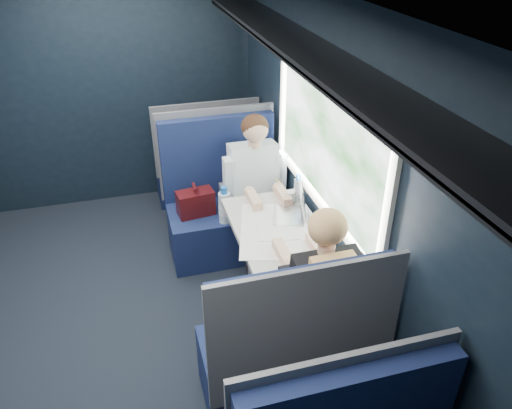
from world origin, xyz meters
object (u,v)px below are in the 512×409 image
object	(u,v)px
cup	(291,196)
laptop	(295,208)
seat_row_front	(205,165)
seat_bay_near	(223,208)
bottle_small	(298,189)
man	(257,184)
seat_bay_far	(287,354)
woman	(319,289)
table	(273,236)

from	to	relation	value
cup	laptop	bearing A→B (deg)	-100.31
seat_row_front	laptop	xyz separation A→B (m)	(0.38, -1.69, 0.39)
seat_bay_near	bottle_small	bearing A→B (deg)	-48.01
seat_row_front	man	bearing A→B (deg)	-77.17
seat_bay_far	woman	bearing A→B (deg)	33.82
bottle_small	woman	bearing A→B (deg)	-102.54
laptop	table	bearing A→B (deg)	-151.07
bottle_small	cup	xyz separation A→B (m)	(-0.06, -0.01, -0.05)
seat_bay_far	seat_row_front	distance (m)	2.67
seat_row_front	woman	distance (m)	2.54
seat_bay_far	woman	xyz separation A→B (m)	(0.25, 0.17, 0.31)
man	laptop	xyz separation A→B (m)	(0.13, -0.59, 0.08)
seat_row_front	table	bearing A→B (deg)	-84.20
woman	bottle_small	distance (m)	1.07
seat_bay_near	woman	xyz separation A→B (m)	(0.26, -1.58, 0.31)
seat_row_front	cup	size ratio (longest dim) A/B	13.38
table	seat_bay_near	distance (m)	0.92
bottle_small	cup	world-z (taller)	bottle_small
woman	seat_row_front	bearing A→B (deg)	95.70
woman	cup	world-z (taller)	woman
man	woman	distance (m)	1.41
woman	cup	distance (m)	1.04
seat_bay_far	woman	world-z (taller)	woman
seat_bay_near	seat_row_front	size ratio (longest dim) A/B	1.09
laptop	cup	bearing A→B (deg)	79.69
man	bottle_small	distance (m)	0.45
seat_bay_near	cup	distance (m)	0.79
laptop	woman	bearing A→B (deg)	-99.23
man	laptop	bearing A→B (deg)	-77.25
seat_bay_near	bottle_small	world-z (taller)	seat_bay_near
seat_bay_far	woman	size ratio (longest dim) A/B	0.95
seat_bay_far	woman	distance (m)	0.43
bottle_small	seat_bay_near	bearing A→B (deg)	131.99
seat_bay_far	seat_row_front	bearing A→B (deg)	90.00
seat_bay_near	woman	size ratio (longest dim) A/B	0.95
seat_bay_near	laptop	world-z (taller)	seat_bay_near
seat_bay_near	laptop	xyz separation A→B (m)	(0.39, -0.76, 0.38)
table	seat_row_front	world-z (taller)	seat_row_front
table	cup	world-z (taller)	cup
laptop	bottle_small	distance (m)	0.24
table	seat_row_front	xyz separation A→B (m)	(-0.18, 1.80, -0.25)
seat_row_front	laptop	distance (m)	1.77
man	bottle_small	world-z (taller)	man
seat_bay_near	laptop	bearing A→B (deg)	-62.71
seat_row_front	man	size ratio (longest dim) A/B	0.88
table	seat_bay_far	distance (m)	0.93
seat_row_front	cup	bearing A→B (deg)	-74.15
bottle_small	seat_row_front	bearing A→B (deg)	108.09
woman	bottle_small	world-z (taller)	woman
man	woman	bearing A→B (deg)	-90.00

